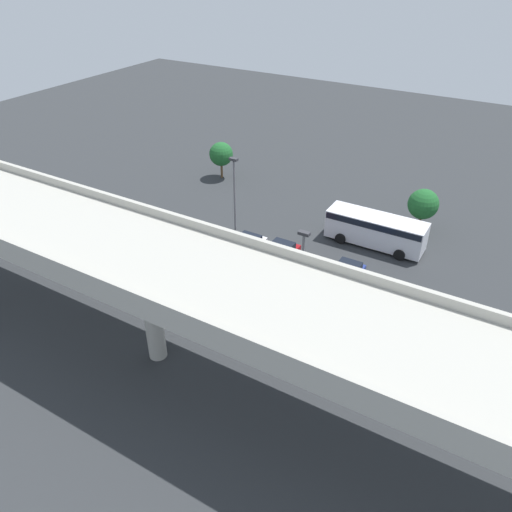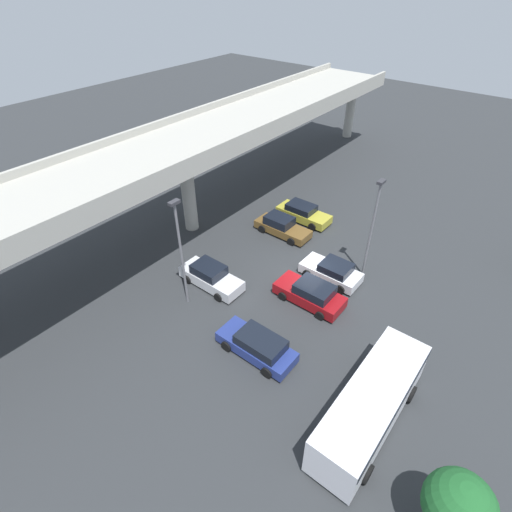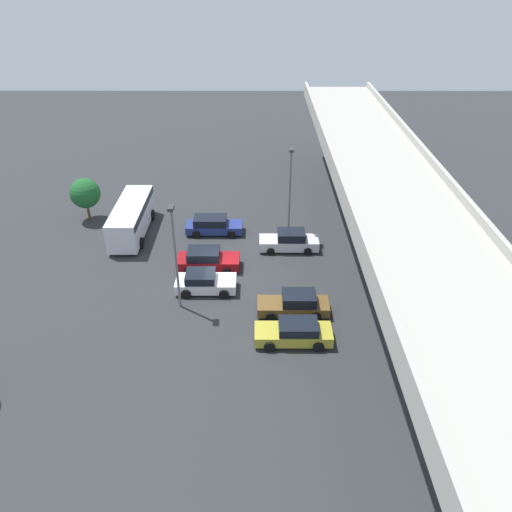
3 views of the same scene
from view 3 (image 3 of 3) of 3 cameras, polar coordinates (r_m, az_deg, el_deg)
ground_plane at (r=37.34m, az=-3.86°, el=-2.61°), size 119.02×119.02×0.00m
highway_overpass at (r=35.02m, az=15.29°, el=7.13°), size 56.66×7.36×8.30m
parked_car_0 at (r=43.23m, az=-4.92°, el=3.53°), size 2.11×4.83×1.49m
parked_car_1 at (r=40.69m, az=3.84°, el=1.71°), size 2.05×4.81×1.64m
parked_car_2 at (r=38.31m, az=-5.61°, el=-0.42°), size 2.21×4.75×1.59m
parked_car_3 at (r=35.84m, az=-5.88°, el=-2.98°), size 2.19×4.31×1.48m
parked_car_4 at (r=33.63m, az=4.46°, el=-5.48°), size 2.03×4.79×1.54m
parked_car_5 at (r=31.34m, az=4.42°, el=-8.70°), size 2.09×4.80×1.46m
shuttle_bus at (r=43.95m, az=-14.07°, el=4.44°), size 8.28×2.72×2.70m
lamp_post_near_aisle at (r=41.01m, az=3.91°, el=7.92°), size 0.70×0.35×7.75m
lamp_post_mid_lot at (r=32.42m, az=-9.25°, el=0.64°), size 0.70×0.35×7.59m
tree_front_left at (r=47.10m, az=-18.96°, el=6.80°), size 2.67×2.67×3.92m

